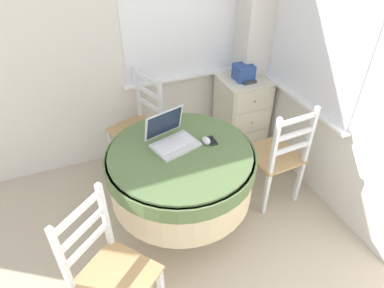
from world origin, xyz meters
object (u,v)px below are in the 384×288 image
cell_phone (212,141)px  computer_mouse (206,141)px  storage_box (244,72)px  dining_chair_camera_near (110,273)px  laptop (171,137)px  corner_cabinet (241,111)px  book_on_cabinet (246,79)px  dining_chair_near_right_window (277,157)px  round_dining_table (181,170)px  dining_chair_near_back_window (140,127)px

cell_phone → computer_mouse: bearing=-173.2°
computer_mouse → storage_box: 1.13m
dining_chair_camera_near → laptop: bearing=46.6°
dining_chair_camera_near → storage_box: dining_chair_camera_near is taller
computer_mouse → corner_cabinet: bearing=46.7°
dining_chair_camera_near → book_on_cabinet: dining_chair_camera_near is taller
dining_chair_near_right_window → book_on_cabinet: 0.90m
laptop → book_on_cabinet: size_ratio=1.87×
computer_mouse → book_on_cabinet: (0.78, 0.81, -0.03)m
round_dining_table → dining_chair_near_back_window: dining_chair_near_back_window is taller
round_dining_table → dining_chair_near_right_window: (0.86, -0.00, -0.13)m
dining_chair_near_right_window → book_on_cabinet: size_ratio=4.77×
cell_phone → corner_cabinet: (0.75, 0.84, -0.40)m
dining_chair_near_right_window → dining_chair_camera_near: (-1.51, -0.55, 0.00)m
laptop → dining_chair_near_right_window: laptop is taller
laptop → computer_mouse: laptop is taller
laptop → dining_chair_camera_near: bearing=-133.4°
round_dining_table → computer_mouse: size_ratio=12.38×
storage_box → book_on_cabinet: bearing=-48.1°
laptop → dining_chair_near_right_window: size_ratio=0.39×
dining_chair_near_right_window → storage_box: size_ratio=5.60×
round_dining_table → dining_chair_near_back_window: size_ratio=1.11×
dining_chair_camera_near → storage_box: size_ratio=5.60×
cell_phone → dining_chair_near_right_window: 0.68m
computer_mouse → corner_cabinet: size_ratio=0.12×
round_dining_table → computer_mouse: 0.29m
cell_phone → book_on_cabinet: bearing=47.4°
computer_mouse → dining_chair_camera_near: dining_chair_camera_near is taller
cell_phone → dining_chair_near_back_window: dining_chair_near_back_window is taller
dining_chair_camera_near → corner_cabinet: 2.18m
storage_box → round_dining_table: bearing=-138.9°
dining_chair_near_right_window → book_on_cabinet: dining_chair_near_right_window is taller
dining_chair_near_back_window → dining_chair_camera_near: 1.52m
dining_chair_camera_near → book_on_cabinet: bearing=39.9°
dining_chair_near_back_window → book_on_cabinet: 1.13m
dining_chair_near_back_window → dining_chair_camera_near: bearing=-111.7°
dining_chair_near_back_window → dining_chair_near_right_window: 1.29m
laptop → corner_cabinet: 1.35m
laptop → storage_box: size_ratio=2.19×
computer_mouse → storage_box: storage_box is taller
laptop → storage_box: bearing=36.3°
round_dining_table → dining_chair_camera_near: size_ratio=1.11×
cell_phone → dining_chair_near_back_window: (-0.35, 0.83, -0.32)m
computer_mouse → storage_box: bearing=47.3°
computer_mouse → cell_phone: 0.05m
corner_cabinet → book_on_cabinet: bearing=-108.9°
dining_chair_near_back_window → dining_chair_camera_near: size_ratio=1.00×
laptop → storage_box: laptop is taller
cell_phone → book_on_cabinet: cell_phone is taller
round_dining_table → dining_chair_near_right_window: bearing=-0.2°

